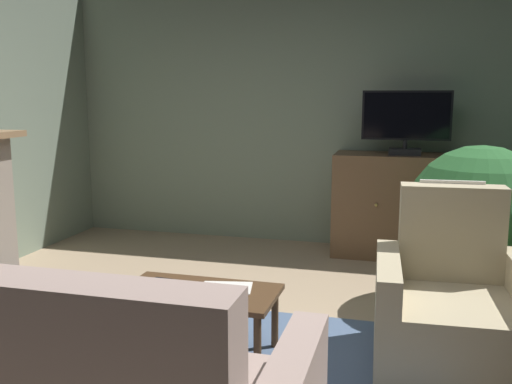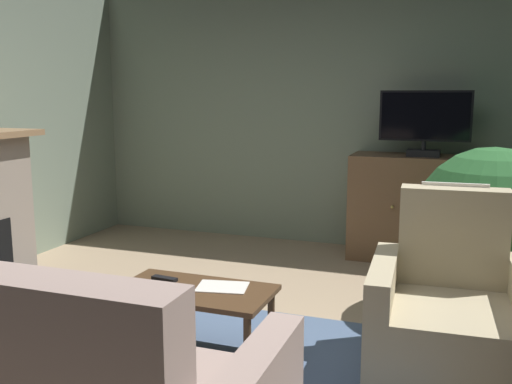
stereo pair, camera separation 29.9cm
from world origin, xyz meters
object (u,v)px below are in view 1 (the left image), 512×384
object	(u,v)px
coffee_table	(199,298)
tv_remote	(166,281)
folded_newspaper	(227,288)
potted_plant_leafy_by_curtain	(479,219)
armchair_beside_cabinet	(453,312)
tv_cabinet	(402,208)
television	(406,121)

from	to	relation	value
coffee_table	tv_remote	distance (m)	0.26
folded_newspaper	potted_plant_leafy_by_curtain	size ratio (longest dim) A/B	0.25
tv_remote	potted_plant_leafy_by_curtain	world-z (taller)	potted_plant_leafy_by_curtain
folded_newspaper	armchair_beside_cabinet	world-z (taller)	armchair_beside_cabinet
tv_cabinet	television	bearing A→B (deg)	-90.00
armchair_beside_cabinet	potted_plant_leafy_by_curtain	xyz separation A→B (m)	(0.23, 1.00, 0.34)
tv_cabinet	television	world-z (taller)	television
potted_plant_leafy_by_curtain	television	bearing A→B (deg)	114.22
tv_cabinet	armchair_beside_cabinet	size ratio (longest dim) A/B	1.26
tv_cabinet	armchair_beside_cabinet	bearing A→B (deg)	-81.98
folded_newspaper	potted_plant_leafy_by_curtain	xyz separation A→B (m)	(1.53, 1.17, 0.26)
tv_remote	television	bearing A→B (deg)	-113.75
tv_remote	armchair_beside_cabinet	distance (m)	1.71
coffee_table	folded_newspaper	size ratio (longest dim) A/B	3.12
tv_cabinet	coffee_table	size ratio (longest dim) A/B	1.40
potted_plant_leafy_by_curtain	armchair_beside_cabinet	bearing A→B (deg)	-102.67
coffee_table	armchair_beside_cabinet	bearing A→B (deg)	9.68
television	folded_newspaper	size ratio (longest dim) A/B	2.71
television	tv_remote	world-z (taller)	television
television	coffee_table	size ratio (longest dim) A/B	0.87
tv_cabinet	folded_newspaper	size ratio (longest dim) A/B	4.36
armchair_beside_cabinet	folded_newspaper	bearing A→B (deg)	-172.57
television	tv_remote	size ratio (longest dim) A/B	4.78
coffee_table	folded_newspaper	world-z (taller)	folded_newspaper
tv_cabinet	television	distance (m)	0.84
tv_cabinet	armchair_beside_cabinet	world-z (taller)	armchair_beside_cabinet
tv_remote	potted_plant_leafy_by_curtain	distance (m)	2.27
tv_cabinet	folded_newspaper	xyz separation A→B (m)	(-0.99, -2.44, -0.07)
tv_cabinet	coffee_table	xyz separation A→B (m)	(-1.14, -2.52, -0.12)
tv_remote	coffee_table	bearing A→B (deg)	169.52
coffee_table	tv_remote	bearing A→B (deg)	163.21
coffee_table	tv_remote	size ratio (longest dim) A/B	5.51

